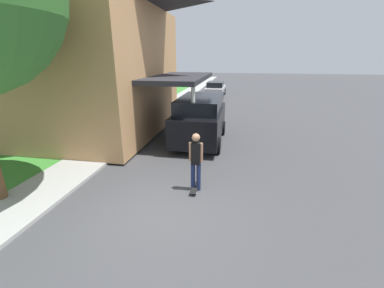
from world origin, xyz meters
TOP-DOWN VIEW (x-y plane):
  - ground_plane at (0.00, 0.00)m, footprint 120.00×120.00m
  - lawn at (-8.00, 6.00)m, footprint 10.00×80.00m
  - sidewalk at (-3.60, 6.00)m, footprint 1.80×80.00m
  - house at (-7.28, 6.76)m, footprint 13.39×9.01m
  - suv_parked at (0.27, 6.09)m, footprint 2.16×4.53m
  - car_down_street at (-0.50, 21.03)m, footprint 1.90×4.36m
  - skateboarder at (0.87, 1.45)m, footprint 0.41×0.24m
  - skateboard at (0.86, 1.40)m, footprint 0.21×0.78m

SIDE VIEW (x-z plane):
  - ground_plane at x=0.00m, z-range 0.00..0.00m
  - lawn at x=-8.00m, z-range 0.00..0.08m
  - sidewalk at x=-3.60m, z-range 0.00..0.10m
  - skateboard at x=0.86m, z-range 0.03..0.13m
  - car_down_street at x=-0.50m, z-range -0.01..1.41m
  - skateboarder at x=0.87m, z-range 0.11..1.89m
  - suv_parked at x=0.27m, z-range 0.06..2.17m
  - house at x=-7.28m, z-range 0.25..9.36m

